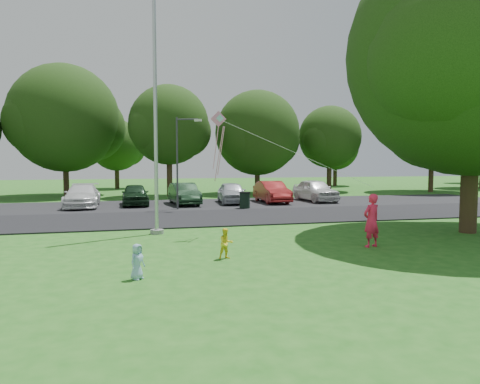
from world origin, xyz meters
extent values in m
plane|color=#226119|center=(0.00, 0.00, 0.00)|extent=(120.00, 120.00, 0.00)
cube|color=black|center=(0.00, 9.00, 0.03)|extent=(60.00, 6.00, 0.06)
cube|color=black|center=(0.00, 15.50, 0.03)|extent=(42.00, 7.00, 0.06)
cylinder|color=#B7BABF|center=(-3.50, 5.00, 5.00)|extent=(0.14, 0.14, 10.00)
cylinder|color=gray|center=(-3.50, 5.00, 0.08)|extent=(0.50, 0.50, 0.16)
cylinder|color=#3F3F44|center=(-1.96, 12.75, 2.60)|extent=(0.10, 0.10, 5.19)
cylinder|color=#3F3F44|center=(-1.40, 12.51, 5.06)|extent=(1.14, 0.54, 0.07)
cube|color=silver|center=(-0.85, 12.27, 5.00)|extent=(0.43, 0.33, 0.12)
cylinder|color=black|center=(1.84, 12.37, 0.47)|extent=(0.58, 0.58, 0.94)
cylinder|color=black|center=(1.84, 12.37, 0.97)|extent=(0.63, 0.63, 0.05)
cylinder|color=#332316|center=(8.11, 2.42, 1.78)|extent=(0.62, 0.62, 3.56)
sphere|color=black|center=(8.11, 2.42, 6.83)|extent=(9.35, 9.35, 9.35)
sphere|color=black|center=(6.24, 1.25, 6.37)|extent=(5.61, 5.61, 5.61)
sphere|color=black|center=(5.81, 1.42, 6.16)|extent=(4.86, 4.86, 4.86)
cylinder|color=#332316|center=(-9.60, 25.24, 1.60)|extent=(0.44, 0.44, 3.19)
sphere|color=black|center=(-9.60, 25.24, 6.17)|extent=(8.50, 8.50, 8.50)
sphere|color=black|center=(-7.68, 26.09, 5.53)|extent=(5.53, 5.53, 5.53)
sphere|color=black|center=(-11.30, 24.17, 5.74)|extent=(5.10, 5.10, 5.10)
cylinder|color=#332316|center=(-1.58, 22.90, 1.71)|extent=(0.44, 0.44, 3.43)
sphere|color=black|center=(-1.58, 22.90, 5.62)|extent=(6.27, 6.27, 6.27)
sphere|color=black|center=(-0.17, 23.53, 5.15)|extent=(4.07, 4.07, 4.07)
sphere|color=black|center=(-2.84, 22.12, 5.31)|extent=(3.76, 3.76, 3.76)
cylinder|color=#332316|center=(6.03, 24.17, 1.33)|extent=(0.44, 0.44, 2.66)
sphere|color=black|center=(6.03, 24.17, 5.20)|extent=(7.27, 7.27, 7.27)
sphere|color=black|center=(7.66, 24.89, 4.66)|extent=(4.72, 4.72, 4.72)
sphere|color=black|center=(4.57, 23.26, 4.84)|extent=(4.36, 4.36, 4.36)
cylinder|color=#332316|center=(13.12, 24.89, 1.51)|extent=(0.44, 0.44, 3.02)
sphere|color=black|center=(13.12, 24.89, 5.00)|extent=(5.67, 5.67, 5.67)
sphere|color=black|center=(14.39, 25.46, 4.58)|extent=(3.68, 3.68, 3.68)
sphere|color=black|center=(11.98, 24.18, 4.72)|extent=(3.40, 3.40, 3.40)
cylinder|color=#332316|center=(21.92, 22.25, 1.71)|extent=(0.44, 0.44, 3.42)
sphere|color=black|center=(21.92, 22.25, 6.49)|extent=(8.77, 8.77, 8.77)
sphere|color=black|center=(23.89, 23.13, 5.84)|extent=(5.70, 5.70, 5.70)
sphere|color=black|center=(20.17, 21.15, 6.06)|extent=(5.26, 5.26, 5.26)
sphere|color=black|center=(29.25, 24.75, 5.09)|extent=(4.34, 4.34, 4.34)
cylinder|color=#332316|center=(38.00, 35.00, 1.30)|extent=(0.44, 0.44, 2.60)
sphere|color=black|center=(38.00, 35.00, 4.42)|extent=(5.20, 5.20, 5.20)
sphere|color=black|center=(39.17, 35.52, 4.03)|extent=(3.38, 3.38, 3.38)
sphere|color=black|center=(36.96, 34.35, 4.16)|extent=(3.12, 3.12, 3.12)
cylinder|color=#332316|center=(-6.00, 34.00, 1.30)|extent=(0.44, 0.44, 2.60)
sphere|color=black|center=(-6.00, 34.00, 4.42)|extent=(5.20, 5.20, 5.20)
sphere|color=black|center=(-4.83, 34.52, 4.03)|extent=(3.38, 3.38, 3.38)
sphere|color=black|center=(-7.04, 33.35, 4.16)|extent=(3.12, 3.12, 3.12)
cylinder|color=#332316|center=(18.00, 33.50, 1.30)|extent=(0.44, 0.44, 2.60)
sphere|color=black|center=(18.00, 33.50, 4.42)|extent=(5.20, 5.20, 5.20)
sphere|color=black|center=(19.17, 34.02, 4.03)|extent=(3.38, 3.38, 3.38)
sphere|color=black|center=(16.96, 32.85, 4.16)|extent=(3.12, 3.12, 3.12)
imported|color=silver|center=(-7.29, 15.35, 0.73)|extent=(1.98, 4.68, 1.35)
imported|color=black|center=(-4.27, 15.66, 0.72)|extent=(1.65, 3.91, 1.32)
imported|color=black|center=(-1.29, 15.36, 0.73)|extent=(1.76, 4.18, 1.34)
imported|color=#B2B7BF|center=(1.79, 15.47, 0.74)|extent=(1.94, 4.14, 1.37)
imported|color=maroon|center=(4.47, 15.40, 0.75)|extent=(1.48, 4.22, 1.39)
imported|color=silver|center=(7.61, 15.56, 0.80)|extent=(2.01, 4.46, 1.49)
imported|color=#FF214C|center=(2.99, 0.79, 0.85)|extent=(0.71, 0.56, 1.70)
imported|color=yellow|center=(-1.84, 0.27, 0.43)|extent=(0.47, 0.40, 0.87)
imported|color=#8FBADB|center=(-4.27, -1.28, 0.41)|extent=(0.47, 0.48, 0.83)
cube|color=pink|center=(-1.34, 3.91, 4.25)|extent=(0.58, 0.04, 0.58)
cube|color=#8CC6E5|center=(-1.29, 3.88, 4.27)|extent=(0.28, 0.03, 0.28)
cylinder|color=white|center=(0.83, 2.35, 3.09)|extent=(4.34, 3.13, 2.33)
cylinder|color=pink|center=(-1.44, 3.91, 3.22)|extent=(0.19, 0.25, 1.54)
cylinder|color=pink|center=(-1.24, 3.96, 3.10)|extent=(0.21, 0.40, 1.76)
cylinder|color=pink|center=(-1.34, 3.83, 2.98)|extent=(0.24, 0.59, 1.96)
camera|label=1|loc=(-4.30, -11.27, 2.70)|focal=32.00mm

